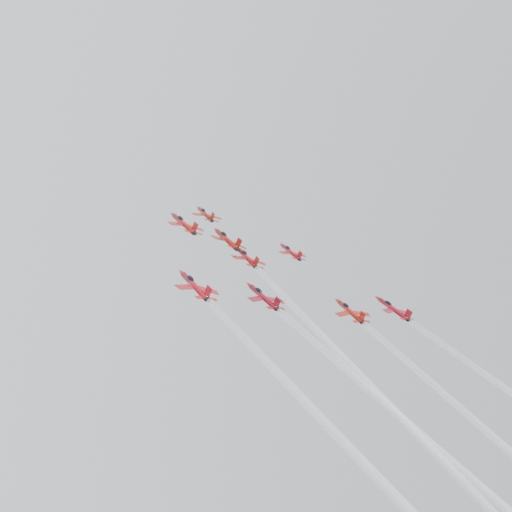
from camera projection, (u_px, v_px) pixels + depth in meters
jet_lead at (205, 214)px, 172.14m from camera, size 8.80×10.72×8.48m
jet_row2_left at (183, 223)px, 155.63m from camera, size 10.19×12.41×9.82m
jet_row2_center at (226, 239)px, 156.25m from camera, size 10.41×12.68×10.04m
jet_row2_right at (290, 252)px, 167.25m from camera, size 8.36×10.18×8.06m
jet_center at (354, 360)px, 112.72m from camera, size 9.05×78.36×61.77m
jet_rear_farleft at (325, 445)px, 81.97m from camera, size 9.43×81.61×64.33m
jet_rear_left at (395, 431)px, 92.59m from camera, size 8.74×75.69×59.67m
jet_rear_right at (494, 434)px, 104.34m from camera, size 8.67×75.11×59.21m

